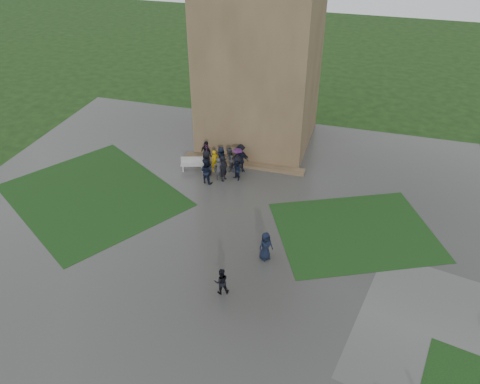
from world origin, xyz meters
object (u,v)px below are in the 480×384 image
(tower, at_px, (261,24))
(pedestrian_mid, at_px, (266,246))
(pedestrian_near, at_px, (221,281))
(bench, at_px, (193,164))

(tower, xyz_separation_m, pedestrian_mid, (3.94, -13.80, -8.11))
(tower, bearing_deg, pedestrian_mid, -74.07)
(pedestrian_mid, bearing_deg, pedestrian_near, -163.19)
(bench, distance_m, pedestrian_mid, 10.58)
(pedestrian_mid, relative_size, pedestrian_near, 1.15)
(tower, height_order, pedestrian_near, tower)
(tower, xyz_separation_m, pedestrian_near, (2.43, -16.90, -8.22))
(tower, distance_m, pedestrian_near, 18.95)
(tower, height_order, bench, tower)
(tower, distance_m, pedestrian_mid, 16.48)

